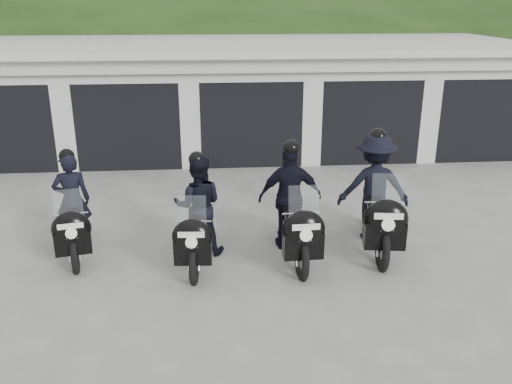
{
  "coord_description": "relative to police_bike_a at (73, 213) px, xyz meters",
  "views": [
    {
      "loc": [
        -1.0,
        -8.02,
        4.17
      ],
      "look_at": [
        -0.29,
        0.61,
        1.05
      ],
      "focal_mm": 38.0,
      "sensor_mm": 36.0,
      "label": 1
    }
  ],
  "objects": [
    {
      "name": "ground",
      "position": [
        3.41,
        -0.72,
        -0.73
      ],
      "size": [
        80.0,
        80.0,
        0.0
      ],
      "primitive_type": "plane",
      "color": "#A1A09B",
      "rests_on": "ground"
    },
    {
      "name": "police_bike_d",
      "position": [
        5.23,
        -0.04,
        0.18
      ],
      "size": [
        1.35,
        2.43,
        2.12
      ],
      "rotation": [
        0.0,
        0.0,
        -0.13
      ],
      "color": "black",
      "rests_on": "ground"
    },
    {
      "name": "police_bike_c",
      "position": [
        3.71,
        -0.29,
        0.13
      ],
      "size": [
        1.12,
        2.31,
        2.01
      ],
      "rotation": [
        0.0,
        0.0,
        0.04
      ],
      "color": "black",
      "rests_on": "ground"
    },
    {
      "name": "garage_block",
      "position": [
        3.41,
        7.34,
        0.7
      ],
      "size": [
        16.4,
        6.8,
        2.96
      ],
      "color": "silver",
      "rests_on": "ground"
    },
    {
      "name": "police_bike_a",
      "position": [
        0.0,
        0.0,
        0.0
      ],
      "size": [
        0.9,
        2.08,
        1.83
      ],
      "rotation": [
        0.0,
        0.0,
        0.21
      ],
      "color": "black",
      "rests_on": "ground"
    },
    {
      "name": "police_bike_b",
      "position": [
        2.12,
        -0.37,
        0.06
      ],
      "size": [
        0.88,
        2.14,
        1.86
      ],
      "rotation": [
        0.0,
        0.0,
        -0.07
      ],
      "color": "black",
      "rests_on": "ground"
    },
    {
      "name": "background_vegetation",
      "position": [
        3.78,
        12.2,
        2.04
      ],
      "size": [
        20.0,
        3.9,
        5.8
      ],
      "color": "#1B3613",
      "rests_on": "ground"
    }
  ]
}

